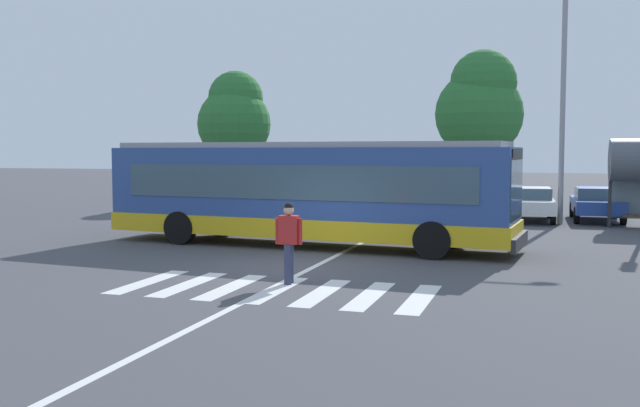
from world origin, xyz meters
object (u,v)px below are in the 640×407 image
parked_car_champagne (463,200)px  background_tree_right (480,105)px  city_transit_bus (306,192)px  parked_car_blue (597,202)px  parked_car_white (530,202)px  parked_car_silver (394,198)px  parked_car_teal (338,198)px  parked_car_black (279,196)px  pedestrian_crossing_street (289,238)px  twin_arm_street_lamp (564,74)px  background_tree_left (235,117)px

parked_car_champagne → background_tree_right: (-0.01, 7.76, 4.41)m
background_tree_right → city_transit_bus: bearing=-100.8°
parked_car_champagne → parked_car_blue: 5.28m
parked_car_champagne → parked_car_white: (2.71, -0.38, 0.00)m
parked_car_silver → parked_car_blue: size_ratio=0.99×
parked_car_white → parked_car_teal: bearing=178.9°
city_transit_bus → parked_car_champagne: (3.45, 10.25, -0.82)m
parked_car_black → pedestrian_crossing_street: bearing=-68.4°
city_transit_bus → twin_arm_street_lamp: (7.31, 9.02, 4.13)m
parked_car_black → background_tree_right: size_ratio=0.56×
parked_car_blue → parked_car_silver: bearing=-177.5°
city_transit_bus → parked_car_champagne: 10.84m
parked_car_black → parked_car_blue: 13.44m
city_transit_bus → parked_car_teal: bearing=100.9°
parked_car_black → background_tree_left: 7.91m
background_tree_left → twin_arm_street_lamp: bearing=-20.7°
parked_car_champagne → parked_car_teal: bearing=-177.6°
background_tree_left → city_transit_bus: bearing=-58.8°
pedestrian_crossing_street → parked_car_silver: (-1.04, 16.06, -0.20)m
background_tree_right → parked_car_black: bearing=-135.6°
twin_arm_street_lamp → background_tree_right: (-3.87, 8.99, -0.54)m
parked_car_silver → twin_arm_street_lamp: size_ratio=0.48×
parked_car_silver → background_tree_left: background_tree_left is taller
parked_car_teal → background_tree_left: background_tree_left is taller
city_transit_bus → parked_car_blue: city_transit_bus is taller
parked_car_white → parked_car_silver: bearing=176.5°
parked_car_black → twin_arm_street_lamp: (12.01, -1.01, 4.95)m
parked_car_white → background_tree_right: bearing=108.5°
parked_car_black → twin_arm_street_lamp: bearing=-4.8°
pedestrian_crossing_street → parked_car_black: size_ratio=0.38×
city_transit_bus → pedestrian_crossing_street: bearing=-74.8°
twin_arm_street_lamp → background_tree_left: 17.70m
parked_car_silver → parked_car_champagne: (2.91, 0.04, 0.00)m
parked_car_black → parked_car_champagne: size_ratio=0.98×
pedestrian_crossing_street → city_transit_bus: bearing=105.2°
city_transit_bus → background_tree_right: size_ratio=1.56×
parked_car_black → parked_car_blue: (13.43, 0.54, 0.00)m
parked_car_blue → twin_arm_street_lamp: size_ratio=0.48×
parked_car_white → twin_arm_street_lamp: 5.15m
parked_car_champagne → parked_car_white: same height
background_tree_left → background_tree_right: 12.97m
background_tree_left → parked_car_blue: bearing=-14.6°
city_transit_bus → background_tree_right: bearing=79.2°
parked_car_silver → background_tree_right: size_ratio=0.56×
parked_car_teal → parked_car_blue: same height
pedestrian_crossing_street → parked_car_silver: pedestrian_crossing_street is taller
pedestrian_crossing_street → parked_car_black: 17.08m
parked_car_silver → parked_car_champagne: 2.91m
parked_car_teal → pedestrian_crossing_street: bearing=-77.5°
parked_car_teal → parked_car_silver: size_ratio=1.01×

